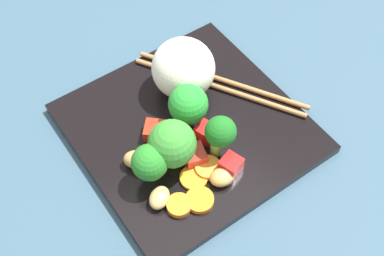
{
  "coord_description": "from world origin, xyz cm",
  "views": [
    {
      "loc": [
        -20.73,
        -27.71,
        49.81
      ],
      "look_at": [
        -0.76,
        -1.72,
        3.25
      ],
      "focal_mm": 45.74,
      "sensor_mm": 36.0,
      "label": 1
    }
  ],
  "objects_px": {
    "rice_mound": "(183,68)",
    "chopstick_pair": "(220,83)",
    "square_plate": "(188,128)",
    "carrot_slice_5": "(179,205)",
    "broccoli_floret_2": "(172,144)"
  },
  "relations": [
    {
      "from": "rice_mound",
      "to": "broccoli_floret_2",
      "type": "bearing_deg",
      "value": -133.06
    },
    {
      "from": "square_plate",
      "to": "rice_mound",
      "type": "distance_m",
      "value": 0.07
    },
    {
      "from": "broccoli_floret_2",
      "to": "carrot_slice_5",
      "type": "height_order",
      "value": "broccoli_floret_2"
    },
    {
      "from": "carrot_slice_5",
      "to": "chopstick_pair",
      "type": "xyz_separation_m",
      "value": [
        0.15,
        0.11,
        -0.0
      ]
    },
    {
      "from": "broccoli_floret_2",
      "to": "square_plate",
      "type": "bearing_deg",
      "value": 35.01
    },
    {
      "from": "square_plate",
      "to": "chopstick_pair",
      "type": "distance_m",
      "value": 0.08
    },
    {
      "from": "rice_mound",
      "to": "chopstick_pair",
      "type": "height_order",
      "value": "rice_mound"
    },
    {
      "from": "broccoli_floret_2",
      "to": "chopstick_pair",
      "type": "xyz_separation_m",
      "value": [
        0.12,
        0.06,
        -0.04
      ]
    },
    {
      "from": "rice_mound",
      "to": "chopstick_pair",
      "type": "xyz_separation_m",
      "value": [
        0.04,
        -0.02,
        -0.03
      ]
    },
    {
      "from": "square_plate",
      "to": "broccoli_floret_2",
      "type": "bearing_deg",
      "value": -144.99
    },
    {
      "from": "chopstick_pair",
      "to": "carrot_slice_5",
      "type": "bearing_deg",
      "value": 97.09
    },
    {
      "from": "rice_mound",
      "to": "chopstick_pair",
      "type": "distance_m",
      "value": 0.06
    },
    {
      "from": "square_plate",
      "to": "rice_mound",
      "type": "bearing_deg",
      "value": 58.5
    },
    {
      "from": "square_plate",
      "to": "carrot_slice_5",
      "type": "distance_m",
      "value": 0.11
    },
    {
      "from": "carrot_slice_5",
      "to": "broccoli_floret_2",
      "type": "bearing_deg",
      "value": 60.47
    }
  ]
}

